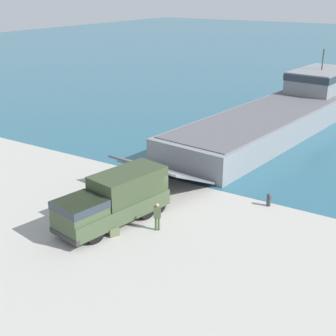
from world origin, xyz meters
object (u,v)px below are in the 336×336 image
(military_truck, at_px, (114,199))
(soldier_on_ramp, at_px, (157,215))
(landing_craft, at_px, (286,110))
(cargo_crate, at_px, (113,231))
(mooring_bollard, at_px, (269,199))

(military_truck, distance_m, soldier_on_ramp, 2.98)
(military_truck, bearing_deg, landing_craft, -172.91)
(military_truck, bearing_deg, soldier_on_ramp, 111.87)
(military_truck, height_order, soldier_on_ramp, military_truck)
(landing_craft, xyz_separation_m, cargo_crate, (-0.65, -28.76, -1.53))
(military_truck, height_order, cargo_crate, military_truck)
(mooring_bollard, distance_m, cargo_crate, 11.04)
(landing_craft, height_order, soldier_on_ramp, landing_craft)
(landing_craft, bearing_deg, cargo_crate, -85.21)
(mooring_bollard, xyz_separation_m, cargo_crate, (-6.45, -8.95, -0.23))
(mooring_bollard, height_order, cargo_crate, mooring_bollard)
(mooring_bollard, bearing_deg, landing_craft, 106.32)
(landing_craft, height_order, cargo_crate, landing_craft)
(landing_craft, relative_size, soldier_on_ramp, 20.79)
(landing_craft, distance_m, soldier_on_ramp, 26.83)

